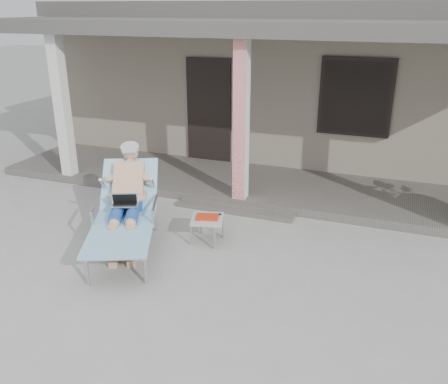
% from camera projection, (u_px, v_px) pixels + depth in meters
% --- Properties ---
extents(ground, '(60.00, 60.00, 0.00)m').
position_uv_depth(ground, '(189.00, 264.00, 6.31)').
color(ground, '#9E9E99').
rests_on(ground, ground).
extents(house, '(10.40, 5.40, 3.30)m').
position_uv_depth(house, '(298.00, 75.00, 11.37)').
color(house, gray).
rests_on(house, ground).
extents(porch_deck, '(10.00, 2.00, 0.15)m').
position_uv_depth(porch_deck, '(254.00, 185.00, 8.90)').
color(porch_deck, '#605B56').
rests_on(porch_deck, ground).
extents(porch_overhang, '(10.00, 2.30, 2.85)m').
position_uv_depth(porch_overhang, '(257.00, 33.00, 7.86)').
color(porch_overhang, silver).
rests_on(porch_overhang, porch_deck).
extents(porch_step, '(2.00, 0.30, 0.07)m').
position_uv_depth(porch_step, '(234.00, 209.00, 7.91)').
color(porch_step, '#605B56').
rests_on(porch_step, ground).
extents(lounger, '(1.56, 2.22, 1.40)m').
position_uv_depth(lounger, '(124.00, 188.00, 6.53)').
color(lounger, '#B7B7BC').
rests_on(lounger, ground).
extents(side_table, '(0.56, 0.56, 0.40)m').
position_uv_depth(side_table, '(207.00, 220.00, 6.80)').
color(side_table, '#B1B0AC').
rests_on(side_table, ground).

